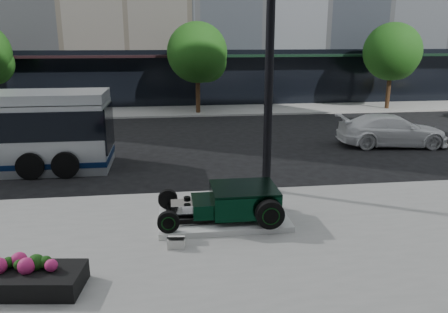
{
  "coord_description": "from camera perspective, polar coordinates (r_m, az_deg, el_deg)",
  "views": [
    {
      "loc": [
        -1.01,
        -15.12,
        4.88
      ],
      "look_at": [
        0.74,
        -1.86,
        1.2
      ],
      "focal_mm": 35.0,
      "sensor_mm": 36.0,
      "label": 1
    }
  ],
  "objects": [
    {
      "name": "white_sedan",
      "position": [
        21.54,
        21.08,
        3.2
      ],
      "size": [
        5.13,
        2.58,
        1.43
      ],
      "primitive_type": "imported",
      "rotation": [
        0.0,
        0.0,
        1.45
      ],
      "color": "white",
      "rests_on": "ground"
    },
    {
      "name": "sidewalk_far",
      "position": [
        29.53,
        -5.47,
        5.92
      ],
      "size": [
        70.0,
        4.0,
        0.12
      ],
      "primitive_type": "cube",
      "color": "gray",
      "rests_on": "ground"
    },
    {
      "name": "hot_rod",
      "position": [
        11.57,
        1.56,
        -5.81
      ],
      "size": [
        3.22,
        2.0,
        0.81
      ],
      "color": "black",
      "rests_on": "display_plinth"
    },
    {
      "name": "street_trees",
      "position": [
        28.29,
        -3.22,
        13.11
      ],
      "size": [
        29.8,
        3.8,
        5.7
      ],
      "color": "black",
      "rests_on": "sidewalk_far"
    },
    {
      "name": "ground",
      "position": [
        15.92,
        -3.51,
        -2.49
      ],
      "size": [
        120.0,
        120.0,
        0.0
      ],
      "primitive_type": "plane",
      "color": "black",
      "rests_on": "ground"
    },
    {
      "name": "info_plaque",
      "position": [
        10.45,
        -6.25,
        -11.04
      ],
      "size": [
        0.43,
        0.35,
        0.31
      ],
      "color": "silver",
      "rests_on": "sidewalk_near"
    },
    {
      "name": "lamppost",
      "position": [
        13.3,
        5.95,
        12.07
      ],
      "size": [
        0.48,
        0.48,
        8.67
      ],
      "color": "black",
      "rests_on": "sidewalk_near"
    },
    {
      "name": "flower_planter",
      "position": [
        9.54,
        -23.96,
        -14.36
      ],
      "size": [
        2.1,
        1.24,
        0.65
      ],
      "color": "black",
      "rests_on": "sidewalk_near"
    },
    {
      "name": "display_plinth",
      "position": [
        11.72,
        -0.08,
        -8.18
      ],
      "size": [
        3.4,
        1.8,
        0.15
      ],
      "primitive_type": "cube",
      "color": "silver",
      "rests_on": "sidewalk_near"
    }
  ]
}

